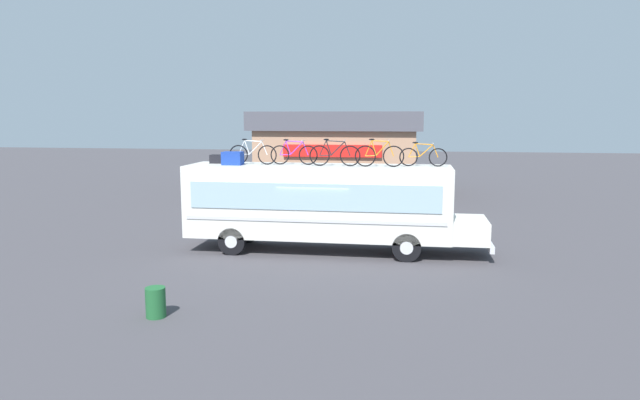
{
  "coord_description": "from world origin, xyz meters",
  "views": [
    {
      "loc": [
        3.29,
        -20.25,
        4.94
      ],
      "look_at": [
        0.08,
        0.0,
        1.9
      ],
      "focal_mm": 32.16,
      "sensor_mm": 36.0,
      "label": 1
    }
  ],
  "objects_px": {
    "bus": "(323,203)",
    "rooftop_bicycle_1": "(253,154)",
    "rooftop_bicycle_4": "(379,155)",
    "trash_bin": "(156,302)",
    "rooftop_bicycle_2": "(294,154)",
    "luggage_bag_1": "(218,159)",
    "rooftop_bicycle_3": "(335,155)",
    "luggage_bag_2": "(233,158)",
    "rooftop_bicycle_5": "(423,156)"
  },
  "relations": [
    {
      "from": "rooftop_bicycle_2",
      "to": "rooftop_bicycle_3",
      "type": "bearing_deg",
      "value": -12.35
    },
    {
      "from": "luggage_bag_1",
      "to": "bus",
      "type": "bearing_deg",
      "value": -4.86
    },
    {
      "from": "luggage_bag_1",
      "to": "rooftop_bicycle_3",
      "type": "xyz_separation_m",
      "value": [
        4.49,
        -0.48,
        0.24
      ]
    },
    {
      "from": "luggage_bag_1",
      "to": "trash_bin",
      "type": "relative_size",
      "value": 0.72
    },
    {
      "from": "bus",
      "to": "luggage_bag_1",
      "type": "relative_size",
      "value": 20.17
    },
    {
      "from": "rooftop_bicycle_4",
      "to": "trash_bin",
      "type": "height_order",
      "value": "rooftop_bicycle_4"
    },
    {
      "from": "luggage_bag_1",
      "to": "rooftop_bicycle_1",
      "type": "bearing_deg",
      "value": -11.18
    },
    {
      "from": "luggage_bag_1",
      "to": "rooftop_bicycle_4",
      "type": "height_order",
      "value": "rooftop_bicycle_4"
    },
    {
      "from": "luggage_bag_1",
      "to": "rooftop_bicycle_2",
      "type": "relative_size",
      "value": 0.31
    },
    {
      "from": "rooftop_bicycle_2",
      "to": "trash_bin",
      "type": "height_order",
      "value": "rooftop_bicycle_2"
    },
    {
      "from": "rooftop_bicycle_1",
      "to": "luggage_bag_2",
      "type": "bearing_deg",
      "value": -156.55
    },
    {
      "from": "bus",
      "to": "rooftop_bicycle_4",
      "type": "distance_m",
      "value": 2.67
    },
    {
      "from": "luggage_bag_1",
      "to": "rooftop_bicycle_2",
      "type": "bearing_deg",
      "value": -2.78
    },
    {
      "from": "bus",
      "to": "trash_bin",
      "type": "xyz_separation_m",
      "value": [
        -3.03,
        -7.48,
        -1.43
      ]
    },
    {
      "from": "bus",
      "to": "rooftop_bicycle_2",
      "type": "relative_size",
      "value": 6.19
    },
    {
      "from": "luggage_bag_1",
      "to": "rooftop_bicycle_2",
      "type": "distance_m",
      "value": 2.96
    },
    {
      "from": "bus",
      "to": "luggage_bag_2",
      "type": "bearing_deg",
      "value": -175.99
    },
    {
      "from": "bus",
      "to": "rooftop_bicycle_1",
      "type": "xyz_separation_m",
      "value": [
        -2.62,
        0.06,
        1.74
      ]
    },
    {
      "from": "trash_bin",
      "to": "bus",
      "type": "bearing_deg",
      "value": 67.95
    },
    {
      "from": "luggage_bag_2",
      "to": "trash_bin",
      "type": "bearing_deg",
      "value": -87.95
    },
    {
      "from": "bus",
      "to": "rooftop_bicycle_2",
      "type": "height_order",
      "value": "rooftop_bicycle_2"
    },
    {
      "from": "rooftop_bicycle_3",
      "to": "rooftop_bicycle_5",
      "type": "distance_m",
      "value": 3.12
    },
    {
      "from": "rooftop_bicycle_2",
      "to": "rooftop_bicycle_5",
      "type": "height_order",
      "value": "rooftop_bicycle_2"
    },
    {
      "from": "rooftop_bicycle_3",
      "to": "rooftop_bicycle_1",
      "type": "bearing_deg",
      "value": 176.32
    },
    {
      "from": "bus",
      "to": "rooftop_bicycle_1",
      "type": "distance_m",
      "value": 3.15
    },
    {
      "from": "bus",
      "to": "luggage_bag_1",
      "type": "xyz_separation_m",
      "value": [
        -4.06,
        0.34,
        1.51
      ]
    },
    {
      "from": "luggage_bag_2",
      "to": "rooftop_bicycle_1",
      "type": "height_order",
      "value": "rooftop_bicycle_1"
    },
    {
      "from": "rooftop_bicycle_4",
      "to": "luggage_bag_2",
      "type": "bearing_deg",
      "value": -179.36
    },
    {
      "from": "luggage_bag_2",
      "to": "bus",
      "type": "bearing_deg",
      "value": 4.01
    },
    {
      "from": "luggage_bag_2",
      "to": "rooftop_bicycle_3",
      "type": "xyz_separation_m",
      "value": [
        3.72,
        0.09,
        0.16
      ]
    },
    {
      "from": "rooftop_bicycle_1",
      "to": "rooftop_bicycle_2",
      "type": "bearing_deg",
      "value": 5.37
    },
    {
      "from": "luggage_bag_1",
      "to": "rooftop_bicycle_2",
      "type": "height_order",
      "value": "rooftop_bicycle_2"
    },
    {
      "from": "rooftop_bicycle_3",
      "to": "rooftop_bicycle_5",
      "type": "bearing_deg",
      "value": 6.89
    },
    {
      "from": "rooftop_bicycle_2",
      "to": "rooftop_bicycle_4",
      "type": "bearing_deg",
      "value": -6.81
    },
    {
      "from": "bus",
      "to": "rooftop_bicycle_4",
      "type": "relative_size",
      "value": 6.3
    },
    {
      "from": "rooftop_bicycle_5",
      "to": "rooftop_bicycle_1",
      "type": "bearing_deg",
      "value": -178.35
    },
    {
      "from": "luggage_bag_2",
      "to": "rooftop_bicycle_4",
      "type": "xyz_separation_m",
      "value": [
        5.3,
        0.06,
        0.17
      ]
    },
    {
      "from": "trash_bin",
      "to": "rooftop_bicycle_2",
      "type": "bearing_deg",
      "value": 75.98
    },
    {
      "from": "rooftop_bicycle_4",
      "to": "trash_bin",
      "type": "xyz_separation_m",
      "value": [
        -5.04,
        -7.31,
        -3.18
      ]
    },
    {
      "from": "rooftop_bicycle_2",
      "to": "rooftop_bicycle_4",
      "type": "distance_m",
      "value": 3.15
    },
    {
      "from": "luggage_bag_1",
      "to": "rooftop_bicycle_4",
      "type": "distance_m",
      "value": 6.1
    },
    {
      "from": "rooftop_bicycle_2",
      "to": "rooftop_bicycle_4",
      "type": "height_order",
      "value": "rooftop_bicycle_4"
    },
    {
      "from": "luggage_bag_2",
      "to": "trash_bin",
      "type": "distance_m",
      "value": 7.85
    },
    {
      "from": "luggage_bag_2",
      "to": "luggage_bag_1",
      "type": "bearing_deg",
      "value": 143.26
    },
    {
      "from": "bus",
      "to": "trash_bin",
      "type": "relative_size",
      "value": 14.45
    },
    {
      "from": "rooftop_bicycle_1",
      "to": "bus",
      "type": "bearing_deg",
      "value": -1.32
    },
    {
      "from": "luggage_bag_1",
      "to": "trash_bin",
      "type": "bearing_deg",
      "value": -82.5
    },
    {
      "from": "luggage_bag_2",
      "to": "rooftop_bicycle_5",
      "type": "height_order",
      "value": "rooftop_bicycle_5"
    },
    {
      "from": "luggage_bag_1",
      "to": "luggage_bag_2",
      "type": "xyz_separation_m",
      "value": [
        0.77,
        -0.58,
        0.08
      ]
    },
    {
      "from": "rooftop_bicycle_5",
      "to": "bus",
      "type": "bearing_deg",
      "value": -176.15
    }
  ]
}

